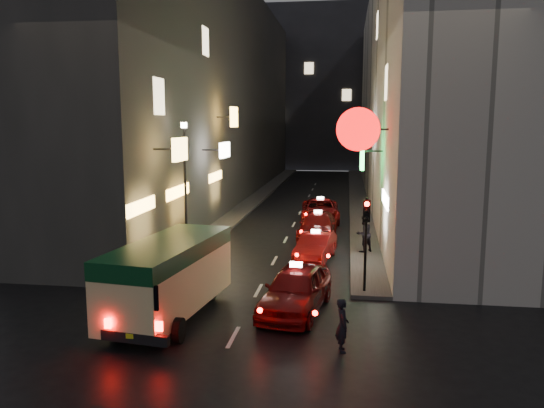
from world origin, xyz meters
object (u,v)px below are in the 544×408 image
at_px(lamp_post, 185,180).
at_px(traffic_light, 366,225).
at_px(taxi_near, 296,286).
at_px(pedestrian_crossing, 342,322).
at_px(minibus, 169,270).

bearing_deg(lamp_post, traffic_light, -28.91).
distance_m(taxi_near, traffic_light, 3.58).
distance_m(pedestrian_crossing, traffic_light, 5.37).
bearing_deg(taxi_near, minibus, -164.05).
bearing_deg(traffic_light, taxi_near, -139.39).
height_order(minibus, lamp_post, lamp_post).
bearing_deg(taxi_near, lamp_post, 131.70).
xyz_separation_m(minibus, lamp_post, (-1.81, 7.71, 2.10)).
distance_m(traffic_light, lamp_post, 9.42).
height_order(traffic_light, lamp_post, lamp_post).
xyz_separation_m(pedestrian_crossing, lamp_post, (-7.43, 9.53, 2.85)).
distance_m(taxi_near, pedestrian_crossing, 3.37).
bearing_deg(lamp_post, minibus, -76.81).
distance_m(minibus, taxi_near, 4.25).
distance_m(taxi_near, lamp_post, 9.22).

